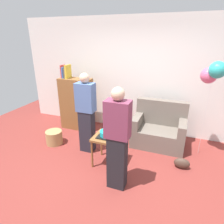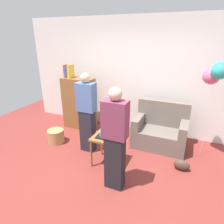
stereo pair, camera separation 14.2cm
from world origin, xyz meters
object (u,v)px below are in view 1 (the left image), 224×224
object	(u,v)px
couch	(159,130)
birthday_cake	(107,134)
person_blowing_candles	(86,113)
handbag	(182,163)
person_holding_cake	(117,140)
balloon_bunch	(213,73)
side_table	(107,140)
wicker_basket	(54,137)
bookshelf	(76,103)

from	to	relation	value
couch	birthday_cake	size ratio (longest dim) A/B	3.44
couch	person_blowing_candles	distance (m)	1.63
birthday_cake	handbag	size ratio (longest dim) A/B	1.14
person_holding_cake	balloon_bunch	distance (m)	2.11
side_table	birthday_cake	world-z (taller)	birthday_cake
side_table	handbag	distance (m)	1.42
handbag	balloon_bunch	xyz separation A→B (m)	(0.31, 0.65, 1.55)
wicker_basket	balloon_bunch	world-z (taller)	balloon_bunch
person_blowing_candles	wicker_basket	xyz separation A→B (m)	(-0.82, -0.03, -0.68)
wicker_basket	handbag	size ratio (longest dim) A/B	1.29
bookshelf	person_holding_cake	world-z (taller)	person_holding_cake
couch	birthday_cake	xyz separation A→B (m)	(-0.79, -1.06, 0.28)
couch	person_holding_cake	bearing A→B (deg)	-105.22
person_holding_cake	handbag	size ratio (longest dim) A/B	5.82
side_table	wicker_basket	world-z (taller)	side_table
bookshelf	side_table	world-z (taller)	bookshelf
side_table	handbag	bearing A→B (deg)	14.31
person_holding_cake	handbag	bearing A→B (deg)	-110.66
bookshelf	birthday_cake	xyz separation A→B (m)	(1.31, -1.16, -0.05)
birthday_cake	wicker_basket	bearing A→B (deg)	169.71
bookshelf	birthday_cake	bearing A→B (deg)	-41.49
wicker_basket	couch	bearing A→B (deg)	20.41
side_table	balloon_bunch	bearing A→B (deg)	31.24
bookshelf	person_blowing_candles	size ratio (longest dim) A/B	0.99
person_blowing_candles	person_holding_cake	distance (m)	1.20
person_blowing_candles	balloon_bunch	size ratio (longest dim) A/B	0.88
person_blowing_candles	person_holding_cake	xyz separation A→B (m)	(0.92, -0.77, 0.00)
wicker_basket	balloon_bunch	distance (m)	3.44
person_holding_cake	handbag	world-z (taller)	person_holding_cake
bookshelf	wicker_basket	world-z (taller)	bookshelf
balloon_bunch	couch	bearing A→B (deg)	175.30
side_table	bookshelf	bearing A→B (deg)	138.51
balloon_bunch	birthday_cake	bearing A→B (deg)	-148.76
balloon_bunch	person_blowing_candles	bearing A→B (deg)	-162.03
person_holding_cake	balloon_bunch	bearing A→B (deg)	-102.05
bookshelf	handbag	size ratio (longest dim) A/B	5.77
side_table	wicker_basket	xyz separation A→B (m)	(-1.38, 0.25, -0.34)
person_blowing_candles	person_holding_cake	world-z (taller)	same
wicker_basket	bookshelf	bearing A→B (deg)	85.50
bookshelf	person_holding_cake	xyz separation A→B (m)	(1.68, -1.65, 0.16)
person_holding_cake	balloon_bunch	size ratio (longest dim) A/B	0.88
person_blowing_candles	wicker_basket	bearing A→B (deg)	174.74
side_table	handbag	xyz separation A→B (m)	(1.32, 0.34, -0.39)
wicker_basket	balloon_bunch	size ratio (longest dim) A/B	0.19
birthday_cake	person_blowing_candles	world-z (taller)	person_blowing_candles
birthday_cake	balloon_bunch	xyz separation A→B (m)	(1.63, 0.99, 1.03)
birthday_cake	handbag	bearing A→B (deg)	14.31
birthday_cake	person_blowing_candles	xyz separation A→B (m)	(-0.56, 0.28, 0.21)
side_table	person_holding_cake	xyz separation A→B (m)	(0.37, -0.49, 0.35)
person_blowing_candles	wicker_basket	world-z (taller)	person_blowing_candles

